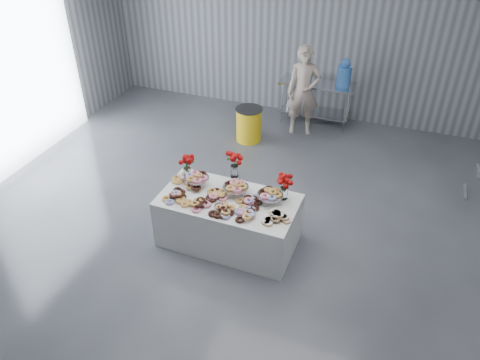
# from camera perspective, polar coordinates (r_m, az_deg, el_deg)

# --- Properties ---
(ground) EXTENTS (9.00, 9.00, 0.00)m
(ground) POSITION_cam_1_polar(r_m,az_deg,el_deg) (7.01, -3.80, -6.61)
(ground) COLOR #3D3F45
(ground) RESTS_ON ground
(room_walls) EXTENTS (8.04, 9.04, 4.02)m
(room_walls) POSITION_cam_1_polar(r_m,az_deg,el_deg) (5.82, -7.07, 14.57)
(room_walls) COLOR gray
(room_walls) RESTS_ON ground
(display_table) EXTENTS (1.92, 1.04, 0.75)m
(display_table) POSITION_cam_1_polar(r_m,az_deg,el_deg) (6.65, -1.39, -4.96)
(display_table) COLOR white
(display_table) RESTS_ON ground
(prep_table) EXTENTS (1.50, 0.60, 0.90)m
(prep_table) POSITION_cam_1_polar(r_m,az_deg,el_deg) (9.87, 9.30, 10.17)
(prep_table) COLOR silver
(prep_table) RESTS_ON ground
(donut_mounds) EXTENTS (1.82, 0.84, 0.09)m
(donut_mounds) POSITION_cam_1_polar(r_m,az_deg,el_deg) (6.35, -1.60, -2.29)
(donut_mounds) COLOR #BF9745
(donut_mounds) RESTS_ON display_table
(cake_stand_left) EXTENTS (0.36, 0.36, 0.17)m
(cake_stand_left) POSITION_cam_1_polar(r_m,az_deg,el_deg) (6.64, -5.32, 0.38)
(cake_stand_left) COLOR silver
(cake_stand_left) RESTS_ON display_table
(cake_stand_mid) EXTENTS (0.36, 0.36, 0.17)m
(cake_stand_mid) POSITION_cam_1_polar(r_m,az_deg,el_deg) (6.43, -0.52, -0.72)
(cake_stand_mid) COLOR silver
(cake_stand_mid) RESTS_ON display_table
(cake_stand_right) EXTENTS (0.36, 0.36, 0.17)m
(cake_stand_right) POSITION_cam_1_polar(r_m,az_deg,el_deg) (6.29, 3.70, -1.68)
(cake_stand_right) COLOR silver
(cake_stand_right) RESTS_ON display_table
(danish_pile) EXTENTS (0.48, 0.48, 0.11)m
(danish_pile) POSITION_cam_1_polar(r_m,az_deg,el_deg) (6.07, 4.56, -4.28)
(danish_pile) COLOR silver
(danish_pile) RESTS_ON display_table
(bouquet_left) EXTENTS (0.26, 0.26, 0.42)m
(bouquet_left) POSITION_cam_1_polar(r_m,az_deg,el_deg) (6.71, -6.55, 2.28)
(bouquet_left) COLOR white
(bouquet_left) RESTS_ON display_table
(bouquet_right) EXTENTS (0.26, 0.26, 0.42)m
(bouquet_right) POSITION_cam_1_polar(r_m,az_deg,el_deg) (6.29, 5.48, -0.07)
(bouquet_right) COLOR white
(bouquet_right) RESTS_ON display_table
(bouquet_center) EXTENTS (0.26, 0.26, 0.57)m
(bouquet_center) POSITION_cam_1_polar(r_m,az_deg,el_deg) (6.49, -0.69, 2.14)
(bouquet_center) COLOR silver
(bouquet_center) RESTS_ON display_table
(water_jug) EXTENTS (0.28, 0.28, 0.55)m
(water_jug) POSITION_cam_1_polar(r_m,az_deg,el_deg) (9.60, 12.57, 12.53)
(water_jug) COLOR #458EEC
(water_jug) RESTS_ON prep_table
(drink_bottles) EXTENTS (0.54, 0.08, 0.27)m
(drink_bottles) POSITION_cam_1_polar(r_m,az_deg,el_deg) (9.68, 7.51, 12.50)
(drink_bottles) COLOR #268C33
(drink_bottles) RESTS_ON prep_table
(person) EXTENTS (0.74, 0.59, 1.77)m
(person) POSITION_cam_1_polar(r_m,az_deg,el_deg) (9.35, 7.74, 10.69)
(person) COLOR #CC8C93
(person) RESTS_ON ground
(trash_barrel) EXTENTS (0.53, 0.53, 0.68)m
(trash_barrel) POSITION_cam_1_polar(r_m,az_deg,el_deg) (9.19, 1.08, 6.80)
(trash_barrel) COLOR yellow
(trash_barrel) RESTS_ON ground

